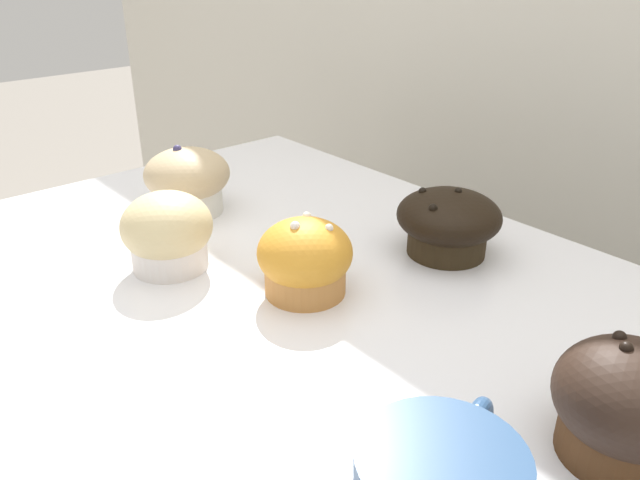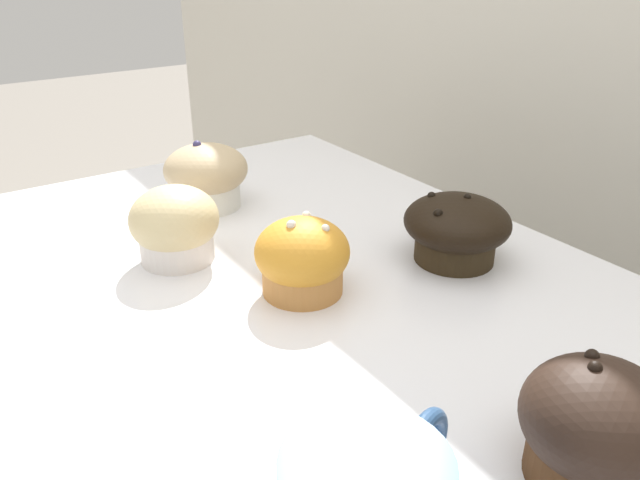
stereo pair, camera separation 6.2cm
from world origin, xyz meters
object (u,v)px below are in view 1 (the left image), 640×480
object	(u,v)px
muffin_front_center	(168,232)
muffin_front_right	(188,180)
muffin_back_left	(305,259)
muffin_front_left	(626,405)
muffin_back_right	(448,222)

from	to	relation	value
muffin_front_center	muffin_front_right	size ratio (longest dim) A/B	0.89
muffin_back_left	muffin_front_left	distance (m)	0.30
muffin_front_center	muffin_back_right	distance (m)	0.30
muffin_back_left	muffin_back_right	xyz separation A→B (m)	(0.04, 0.17, 0.00)
muffin_front_center	muffin_front_left	world-z (taller)	muffin_front_left
muffin_front_left	muffin_back_right	bearing A→B (deg)	150.67
muffin_back_left	muffin_back_right	world-z (taller)	muffin_back_left
muffin_back_right	muffin_front_right	bearing A→B (deg)	-151.42
muffin_front_center	muffin_front_left	size ratio (longest dim) A/B	0.99
muffin_back_left	muffin_front_center	bearing A→B (deg)	-150.75
muffin_back_left	muffin_front_right	xyz separation A→B (m)	(-0.25, 0.02, 0.01)
muffin_front_left	muffin_front_center	bearing A→B (deg)	-167.43
muffin_back_left	muffin_front_left	xyz separation A→B (m)	(0.30, 0.02, 0.01)
muffin_front_center	muffin_back_left	world-z (taller)	muffin_front_center
muffin_front_center	muffin_back_left	bearing A→B (deg)	29.25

